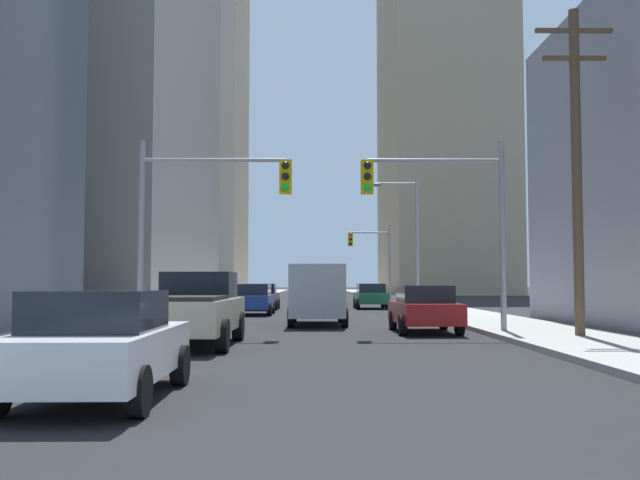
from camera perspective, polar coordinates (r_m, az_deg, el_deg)
name	(u,v)px	position (r m, az deg, el deg)	size (l,w,h in m)	color
sidewalk_left	(225,303)	(52.88, -7.63, -5.01)	(3.63, 160.00, 0.15)	#9E9E99
sidewalk_right	(409,303)	(52.94, 7.17, -5.02)	(3.63, 160.00, 0.15)	#9E9E99
pickup_truck_beige	(194,309)	(18.59, -10.04, -5.49)	(2.20, 5.43, 1.90)	#C6B793
cargo_van_silver	(318,291)	(27.17, -0.19, -4.10)	(2.16, 5.23, 2.26)	#B7BABF
sedan_white	(100,344)	(10.46, -17.23, -7.99)	(1.95, 4.22, 1.52)	white
sedan_red	(424,309)	(23.25, 8.35, -5.46)	(1.95, 4.24, 1.52)	maroon
sedan_blue	(254,299)	(35.32, -5.34, -4.75)	(1.95, 4.25, 1.52)	navy
sedan_maroon	(262,296)	(41.90, -4.67, -4.53)	(1.95, 4.22, 1.52)	maroon
sedan_green	(371,296)	(43.35, 4.08, -4.49)	(1.95, 4.24, 1.52)	#195938
traffic_signal_near_left	(208,202)	(22.21, -8.98, 3.01)	(4.72, 0.44, 6.00)	gray
traffic_signal_near_right	(440,203)	(22.32, 9.60, 2.95)	(4.46, 0.44, 6.00)	gray
traffic_signal_far_right	(372,250)	(54.64, 4.17, -0.84)	(3.29, 0.44, 6.00)	gray
utility_pole_right	(577,164)	(21.40, 19.87, 5.78)	(2.20, 0.28, 9.38)	brown
street_lamp_right	(409,231)	(41.13, 7.18, 0.76)	(2.66, 0.32, 7.50)	gray
building_left_mid_office	(94,59)	(55.70, -17.62, 13.63)	(14.70, 26.68, 35.51)	gray
building_left_far_tower	(175,113)	(100.68, -11.58, 9.94)	(18.66, 18.89, 49.33)	#B7A893
building_right_far_highrise	(440,38)	(102.62, 9.56, 15.65)	(14.80, 27.39, 69.91)	tan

